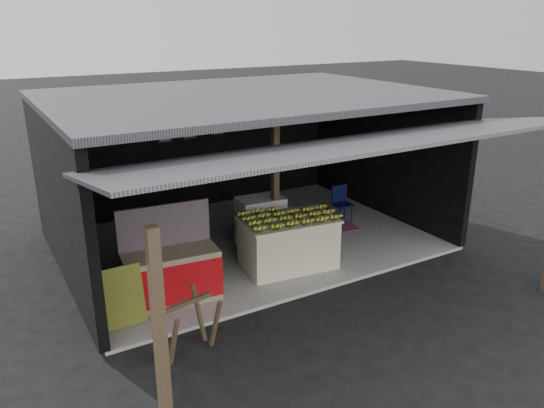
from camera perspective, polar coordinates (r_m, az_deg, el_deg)
ground at (r=9.00m, az=4.94°, el=-9.49°), size 80.00×80.00×0.00m
concrete_slab at (r=10.91m, az=-2.64°, el=-3.92°), size 7.00×5.00×0.06m
shophouse at (r=10.55m, az=-3.62°, el=7.07°), size 7.40×7.29×3.02m
banana_table at (r=9.55m, az=1.76°, el=-4.15°), size 1.78×1.21×0.92m
banana_pile at (r=9.35m, az=1.80°, el=-1.05°), size 1.64×1.10×0.18m
white_crate at (r=10.44m, az=-1.22°, el=-1.90°), size 0.93×0.68×0.99m
neighbor_stall at (r=8.59m, az=-10.79°, el=-7.33°), size 1.53×0.80×1.53m
green_signboard at (r=8.09m, az=-15.72°, el=-9.58°), size 0.60×0.24×0.89m
sawhorse at (r=7.33m, az=-9.20°, el=-12.31°), size 0.83×0.82×0.80m
water_barrel at (r=10.32m, az=5.08°, el=-3.68°), size 0.34×0.34×0.50m
plastic_chair at (r=11.81m, az=7.44°, el=0.37°), size 0.42×0.42×0.81m
magenta_rug at (r=11.53m, az=5.09°, el=-2.48°), size 1.58×1.12×0.01m
picture_frames at (r=12.37m, az=-8.72°, el=7.89°), size 1.62×0.04×0.46m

